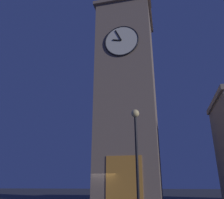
# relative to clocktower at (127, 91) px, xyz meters

# --- Properties ---
(clocktower) EXTENTS (6.65, 7.03, 29.56)m
(clocktower) POSITION_rel_clocktower_xyz_m (0.00, 0.00, 0.00)
(clocktower) COLOR gray
(clocktower) RESTS_ON ground_plane
(street_lamp) EXTENTS (0.44, 0.44, 5.42)m
(street_lamp) POSITION_rel_clocktower_xyz_m (-2.22, 11.78, -7.79)
(street_lamp) COLOR black
(street_lamp) RESTS_ON ground_plane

